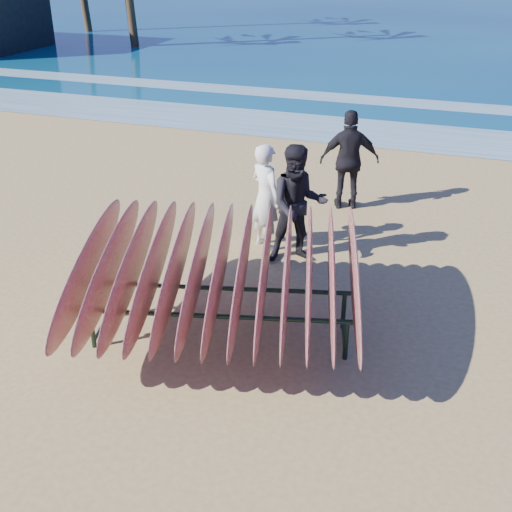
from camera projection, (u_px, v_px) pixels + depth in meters
The scene contains 7 objects.
ground at pixel (233, 358), 7.42m from camera, with size 120.00×120.00×0.00m, color tan.
foam_near at pixel (379, 133), 15.85m from camera, with size 160.00×160.00×0.00m, color white.
foam_far at pixel (399, 102), 18.81m from camera, with size 160.00×160.00×0.00m, color white.
surfboard_rack at pixel (220, 272), 7.41m from camera, with size 3.83×3.70×1.44m.
person_white at pixel (266, 197), 9.74m from camera, with size 0.60×0.40×1.66m, color white.
person_dark_a at pixel (298, 205), 9.28m from camera, with size 0.87×0.67×1.78m, color black.
person_dark_b at pixel (349, 160), 11.17m from camera, with size 1.03×0.43×1.76m, color black.
Camera 1 is at (2.26, -5.67, 4.38)m, focal length 45.00 mm.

